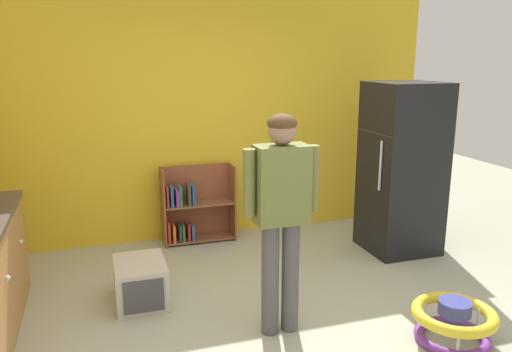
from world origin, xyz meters
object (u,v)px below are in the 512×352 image
(refrigerator, at_px, (402,168))
(pet_carrier, at_px, (141,282))
(baby_walker, at_px, (453,322))
(standing_person, at_px, (281,205))
(bookshelf, at_px, (193,209))

(refrigerator, height_order, pet_carrier, refrigerator)
(baby_walker, relative_size, pet_carrier, 1.09)
(standing_person, bearing_deg, bookshelf, 96.82)
(bookshelf, xyz_separation_m, standing_person, (0.25, -2.10, 0.62))
(refrigerator, distance_m, bookshelf, 2.30)
(standing_person, xyz_separation_m, pet_carrier, (-0.96, 0.79, -0.81))
(refrigerator, relative_size, baby_walker, 2.95)
(refrigerator, height_order, standing_person, refrigerator)
(refrigerator, height_order, bookshelf, refrigerator)
(bookshelf, xyz_separation_m, baby_walker, (1.40, -2.63, -0.22))
(bookshelf, xyz_separation_m, pet_carrier, (-0.71, -1.31, -0.20))
(refrigerator, bearing_deg, pet_carrier, -171.79)
(baby_walker, bearing_deg, pet_carrier, 147.93)
(bookshelf, height_order, standing_person, standing_person)
(bookshelf, distance_m, standing_person, 2.21)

